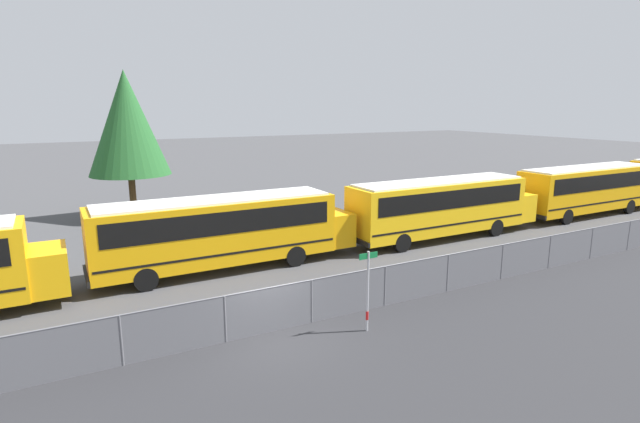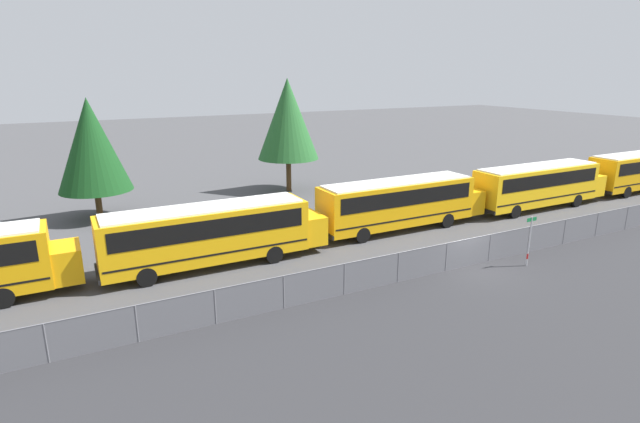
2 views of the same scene
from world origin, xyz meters
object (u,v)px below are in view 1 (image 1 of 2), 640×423
(tree_0, at_px, (127,123))
(school_bus_5, at_px, (588,187))
(school_bus_3, at_px, (222,228))
(street_sign, at_px, (368,289))
(school_bus_4, at_px, (442,204))

(tree_0, bearing_deg, school_bus_5, -27.62)
(school_bus_3, xyz_separation_m, tree_0, (-1.91, 13.72, 4.27))
(school_bus_5, relative_size, street_sign, 4.42)
(school_bus_5, distance_m, tree_0, 31.22)
(school_bus_4, height_order, tree_0, tree_0)
(school_bus_3, distance_m, tree_0, 14.49)
(school_bus_3, xyz_separation_m, school_bus_5, (25.49, -0.62, 0.00))
(school_bus_3, xyz_separation_m, street_sign, (2.23, -8.49, -0.50))
(school_bus_4, height_order, school_bus_5, same)
(school_bus_4, relative_size, street_sign, 4.42)
(school_bus_4, xyz_separation_m, tree_0, (-14.48, 14.25, 4.27))
(school_bus_4, relative_size, tree_0, 1.27)
(school_bus_5, bearing_deg, school_bus_4, 179.62)
(street_sign, bearing_deg, school_bus_4, 37.56)
(tree_0, bearing_deg, school_bus_4, -44.54)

